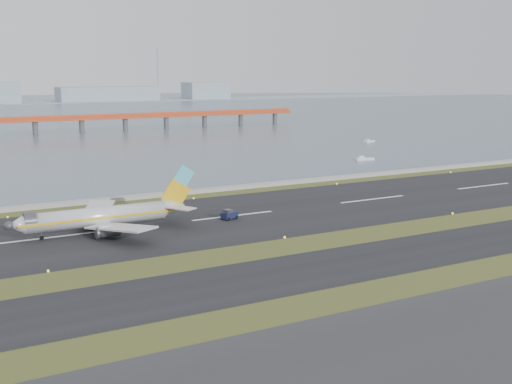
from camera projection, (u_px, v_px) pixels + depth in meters
ground at (306, 248)px, 119.06m from camera, size 1000.00×1000.00×0.00m
taxiway_strip at (344, 264)px, 108.71m from camera, size 1000.00×18.00×0.10m
runway_strip at (233, 216)px, 144.91m from camera, size 1000.00×45.00×0.10m
seawall at (182, 193)px, 170.68m from camera, size 1000.00×2.50×1.00m
red_pier at (81, 119)px, 342.62m from camera, size 260.00×5.00×10.20m
airliner at (105, 216)px, 129.57m from camera, size 38.52×32.89×12.80m
pushback_tug at (229, 215)px, 141.42m from camera, size 4.11×3.16×2.33m
workboat_near at (364, 159)px, 236.65m from camera, size 7.46×3.27×1.75m
workboat_far at (369, 141)px, 296.62m from camera, size 7.09×4.03×1.64m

